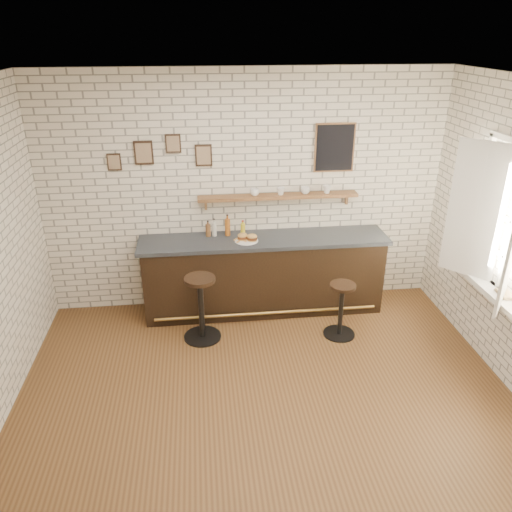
{
  "coord_description": "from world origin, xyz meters",
  "views": [
    {
      "loc": [
        -0.57,
        -3.96,
        3.39
      ],
      "look_at": [
        0.0,
        0.9,
        1.14
      ],
      "focal_mm": 35.0,
      "sensor_mm": 36.0,
      "label": 1
    }
  ],
  "objects_px": {
    "book_lower": "(499,295)",
    "bar_counter": "(264,274)",
    "bar_stool_left": "(201,306)",
    "shelf_cup_b": "(281,191)",
    "book_upper": "(499,293)",
    "shelf_cup_a": "(255,192)",
    "ciabatta_sandwich": "(247,237)",
    "bitters_bottle_white": "(214,229)",
    "bitters_bottle_amber": "(228,227)",
    "condiment_bottle_yellow": "(243,229)",
    "bitters_bottle_brown": "(208,230)",
    "bar_stool_right": "(341,308)",
    "sandwich_plate": "(246,241)",
    "shelf_cup_d": "(327,189)",
    "shelf_cup_c": "(305,190)"
  },
  "relations": [
    {
      "from": "book_upper",
      "to": "shelf_cup_a",
      "type": "bearing_deg",
      "value": 148.67
    },
    {
      "from": "bitters_bottle_brown",
      "to": "bar_stool_right",
      "type": "xyz_separation_m",
      "value": [
        1.52,
        -0.86,
        -0.73
      ]
    },
    {
      "from": "bitters_bottle_amber",
      "to": "shelf_cup_d",
      "type": "bearing_deg",
      "value": 2.37
    },
    {
      "from": "bitters_bottle_white",
      "to": "shelf_cup_b",
      "type": "height_order",
      "value": "shelf_cup_b"
    },
    {
      "from": "ciabatta_sandwich",
      "to": "shelf_cup_a",
      "type": "height_order",
      "value": "shelf_cup_a"
    },
    {
      "from": "shelf_cup_a",
      "to": "shelf_cup_b",
      "type": "xyz_separation_m",
      "value": [
        0.32,
        0.0,
        0.0
      ]
    },
    {
      "from": "bitters_bottle_white",
      "to": "ciabatta_sandwich",
      "type": "bearing_deg",
      "value": -28.72
    },
    {
      "from": "condiment_bottle_yellow",
      "to": "bitters_bottle_brown",
      "type": "bearing_deg",
      "value": 180.0
    },
    {
      "from": "bitters_bottle_amber",
      "to": "shelf_cup_b",
      "type": "distance_m",
      "value": 0.8
    },
    {
      "from": "shelf_cup_b",
      "to": "book_upper",
      "type": "distance_m",
      "value": 2.71
    },
    {
      "from": "bitters_bottle_brown",
      "to": "book_upper",
      "type": "distance_m",
      "value": 3.35
    },
    {
      "from": "shelf_cup_a",
      "to": "bitters_bottle_amber",
      "type": "bearing_deg",
      "value": 168.55
    },
    {
      "from": "bar_counter",
      "to": "shelf_cup_c",
      "type": "xyz_separation_m",
      "value": [
        0.54,
        0.2,
        1.04
      ]
    },
    {
      "from": "book_upper",
      "to": "bar_stool_right",
      "type": "bearing_deg",
      "value": 154.04
    },
    {
      "from": "book_lower",
      "to": "shelf_cup_b",
      "type": "bearing_deg",
      "value": 140.75
    },
    {
      "from": "bar_counter",
      "to": "condiment_bottle_yellow",
      "type": "bearing_deg",
      "value": 149.01
    },
    {
      "from": "book_lower",
      "to": "bar_counter",
      "type": "bearing_deg",
      "value": 147.26
    },
    {
      "from": "bar_counter",
      "to": "book_upper",
      "type": "relative_size",
      "value": 15.46
    },
    {
      "from": "shelf_cup_b",
      "to": "book_lower",
      "type": "distance_m",
      "value": 2.71
    },
    {
      "from": "sandwich_plate",
      "to": "shelf_cup_b",
      "type": "xyz_separation_m",
      "value": [
        0.46,
        0.27,
        0.53
      ]
    },
    {
      "from": "sandwich_plate",
      "to": "bar_stool_left",
      "type": "xyz_separation_m",
      "value": [
        -0.59,
        -0.52,
        -0.58
      ]
    },
    {
      "from": "bitters_bottle_amber",
      "to": "book_lower",
      "type": "bearing_deg",
      "value": -33.32
    },
    {
      "from": "shelf_cup_a",
      "to": "shelf_cup_b",
      "type": "bearing_deg",
      "value": -19.93
    },
    {
      "from": "bar_counter",
      "to": "book_lower",
      "type": "bearing_deg",
      "value": -35.81
    },
    {
      "from": "bar_stool_left",
      "to": "condiment_bottle_yellow",
      "type": "bearing_deg",
      "value": 52.34
    },
    {
      "from": "bar_counter",
      "to": "bitters_bottle_brown",
      "type": "height_order",
      "value": "bitters_bottle_brown"
    },
    {
      "from": "bitters_bottle_white",
      "to": "book_lower",
      "type": "relative_size",
      "value": 1.07
    },
    {
      "from": "book_upper",
      "to": "bitters_bottle_white",
      "type": "bearing_deg",
      "value": 154.95
    },
    {
      "from": "bitters_bottle_brown",
      "to": "shelf_cup_b",
      "type": "bearing_deg",
      "value": 3.25
    },
    {
      "from": "shelf_cup_b",
      "to": "shelf_cup_a",
      "type": "bearing_deg",
      "value": 100.5
    },
    {
      "from": "sandwich_plate",
      "to": "bitters_bottle_amber",
      "type": "distance_m",
      "value": 0.32
    },
    {
      "from": "book_lower",
      "to": "bar_stool_right",
      "type": "bearing_deg",
      "value": 150.54
    },
    {
      "from": "bitters_bottle_amber",
      "to": "condiment_bottle_yellow",
      "type": "relative_size",
      "value": 1.47
    },
    {
      "from": "shelf_cup_b",
      "to": "book_lower",
      "type": "xyz_separation_m",
      "value": [
        1.95,
        -1.78,
        -0.61
      ]
    },
    {
      "from": "bar_counter",
      "to": "shelf_cup_a",
      "type": "relative_size",
      "value": 27.58
    },
    {
      "from": "shelf_cup_b",
      "to": "book_upper",
      "type": "height_order",
      "value": "shelf_cup_b"
    },
    {
      "from": "bar_counter",
      "to": "sandwich_plate",
      "type": "xyz_separation_m",
      "value": [
        -0.22,
        -0.07,
        0.51
      ]
    },
    {
      "from": "condiment_bottle_yellow",
      "to": "shelf_cup_b",
      "type": "height_order",
      "value": "shelf_cup_b"
    },
    {
      "from": "sandwich_plate",
      "to": "shelf_cup_d",
      "type": "relative_size",
      "value": 2.7
    },
    {
      "from": "sandwich_plate",
      "to": "shelf_cup_b",
      "type": "relative_size",
      "value": 2.84
    },
    {
      "from": "bitters_bottle_amber",
      "to": "book_lower",
      "type": "xyz_separation_m",
      "value": [
        2.62,
        -1.72,
        -0.18
      ]
    },
    {
      "from": "bar_stool_left",
      "to": "book_lower",
      "type": "xyz_separation_m",
      "value": [
        3.0,
        -0.99,
        0.51
      ]
    },
    {
      "from": "ciabatta_sandwich",
      "to": "condiment_bottle_yellow",
      "type": "height_order",
      "value": "condiment_bottle_yellow"
    },
    {
      "from": "book_lower",
      "to": "shelf_cup_a",
      "type": "bearing_deg",
      "value": 145.08
    },
    {
      "from": "bitters_bottle_white",
      "to": "bitters_bottle_amber",
      "type": "distance_m",
      "value": 0.17
    },
    {
      "from": "ciabatta_sandwich",
      "to": "shelf_cup_c",
      "type": "bearing_deg",
      "value": 19.49
    },
    {
      "from": "bar_counter",
      "to": "sandwich_plate",
      "type": "relative_size",
      "value": 11.07
    },
    {
      "from": "sandwich_plate",
      "to": "condiment_bottle_yellow",
      "type": "bearing_deg",
      "value": 96.3
    },
    {
      "from": "bar_stool_left",
      "to": "shelf_cup_b",
      "type": "height_order",
      "value": "shelf_cup_b"
    },
    {
      "from": "bitters_bottle_white",
      "to": "bar_stool_right",
      "type": "distance_m",
      "value": 1.83
    }
  ]
}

